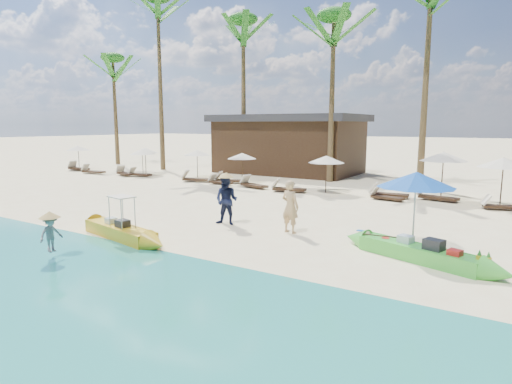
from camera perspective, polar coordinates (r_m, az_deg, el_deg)
The scene contains 36 objects.
ground at distance 13.57m, azimuth -0.00°, elevation -6.34°, with size 240.00×240.00×0.00m, color #F3E7B4.
wet_sand_strip at distance 9.90m, azimuth -15.88°, elevation -12.59°, with size 240.00×4.50×0.01m, color tan.
green_canoe at distance 12.25m, azimuth 20.81°, elevation -7.54°, with size 5.11×1.97×0.67m.
yellow_canoe at distance 14.36m, azimuth -17.73°, elevation -4.99°, with size 5.28×1.38×1.38m.
tourist at distance 14.25m, azimuth 4.58°, elevation -1.95°, with size 0.65×0.43×1.78m, color tan.
vendor_green at distance 15.40m, azimuth -3.95°, elevation -1.11°, with size 0.87×0.68×1.78m, color #131935.
vendor_yellow at distance 12.80m, azimuth -25.68°, elevation -5.04°, with size 0.65×0.37×1.00m, color gray.
blue_umbrella at distance 12.67m, azimuth 20.57°, elevation 1.55°, with size 2.13×2.13×2.29m.
resort_parasol_0 at distance 37.46m, azimuth -22.64°, elevation 5.43°, with size 1.85×1.85×1.91m.
lounger_0_left at distance 36.94m, azimuth -22.90°, elevation 3.00°, with size 1.80×0.97×0.58m.
lounger_0_right at distance 36.49m, azimuth -22.69°, elevation 2.99°, with size 1.99×0.65×0.67m.
resort_parasol_1 at distance 31.85m, azimuth -14.56°, elevation 5.39°, with size 1.89×1.89×1.94m.
lounger_1_left at distance 33.79m, azimuth -21.00°, elevation 2.65°, with size 1.95×0.82×0.64m.
lounger_1_right at distance 31.79m, azimuth -17.19°, elevation 2.47°, with size 1.91×1.15×0.62m.
resort_parasol_2 at distance 31.41m, azimuth -14.94°, elevation 5.20°, with size 1.81×1.81×1.86m.
lounger_2_left at distance 30.95m, azimuth -15.34°, elevation 2.37°, with size 1.76×0.67×0.59m.
resort_parasol_3 at distance 29.49m, azimuth -7.86°, elevation 5.22°, with size 1.83×1.83×1.88m.
lounger_3_left at distance 27.32m, azimuth -8.11°, elevation 1.81°, with size 2.03×1.22×0.66m.
lounger_3_right at distance 25.97m, azimuth -4.90°, elevation 1.42°, with size 1.65×0.59×0.55m.
resort_parasol_4 at distance 26.37m, azimuth -1.87°, elevation 4.83°, with size 1.81×1.81×1.86m.
lounger_4_left at distance 26.54m, azimuth -3.69°, elevation 1.65°, with size 1.94×1.07×0.63m.
lounger_4_right at distance 24.46m, azimuth -0.45°, elevation 1.05°, with size 1.94×1.05×0.63m.
resort_parasol_5 at distance 22.86m, azimuth 9.37°, elevation 4.32°, with size 1.91×1.91×1.97m.
lounger_5_left at distance 23.00m, azimuth 4.15°, elevation 0.52°, with size 1.93×0.91×0.63m.
resort_parasol_6 at distance 22.50m, azimuth 23.73°, elevation 4.36°, with size 2.23×2.23×2.29m.
lounger_6_left at distance 22.14m, azimuth 17.00°, elevation -0.17°, with size 1.96×0.78×0.65m.
lounger_6_right at distance 21.39m, azimuth 16.87°, elevation -0.56°, with size 1.68×0.75×0.55m.
resort_parasol_7 at distance 21.09m, azimuth 30.13°, elevation 3.42°, with size 2.14×2.14×2.20m.
lounger_7_left at distance 22.06m, azimuth 22.83°, elevation -0.53°, with size 1.94×0.91×0.63m.
lounger_7_right at distance 20.90m, azimuth 29.82°, elevation -1.58°, with size 1.72×0.96×0.56m.
palm_0 at distance 41.50m, azimuth -18.48°, elevation 14.79°, with size 2.08×2.08×9.90m.
palm_1 at distance 35.87m, azimuth -12.89°, elevation 20.39°, with size 2.08×2.08×13.60m.
palm_2 at distance 31.91m, azimuth -1.71°, elevation 19.07°, with size 2.08×2.08×11.33m.
palm_3 at distance 27.84m, azimuth 10.28°, elevation 19.17°, with size 2.08×2.08×10.52m.
palm_4 at distance 26.24m, azimuth 22.18°, elevation 21.26°, with size 2.08×2.08×11.70m.
pavilion_west at distance 32.29m, azimuth 4.39°, elevation 6.47°, with size 10.80×6.60×4.30m.
Camera 1 is at (6.92, -11.11, 3.58)m, focal length 30.00 mm.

